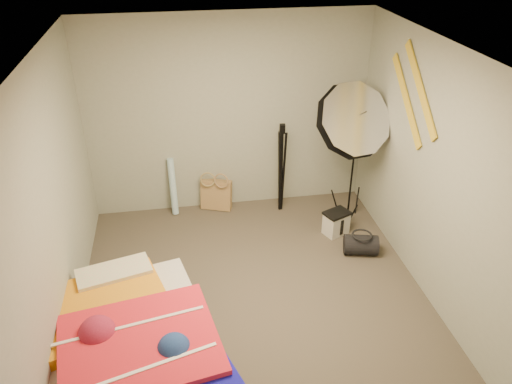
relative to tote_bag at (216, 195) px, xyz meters
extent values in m
plane|color=#4D463A|center=(0.21, -1.90, -0.20)|extent=(4.00, 4.00, 0.00)
plane|color=silver|center=(0.21, -1.90, 2.30)|extent=(4.00, 4.00, 0.00)
plane|color=#959A8C|center=(0.21, 0.10, 1.05)|extent=(3.50, 0.00, 3.50)
plane|color=#959A8C|center=(0.21, -3.90, 1.05)|extent=(3.50, 0.00, 3.50)
plane|color=#959A8C|center=(-1.54, -1.90, 1.05)|extent=(0.00, 4.00, 4.00)
plane|color=#959A8C|center=(1.96, -1.90, 1.05)|extent=(0.00, 4.00, 4.00)
cube|color=tan|center=(0.00, 0.00, 0.00)|extent=(0.43, 0.30, 0.41)
cylinder|color=#63ACCA|center=(-0.55, 0.00, 0.17)|extent=(0.10, 0.22, 0.75)
cube|color=beige|center=(1.38, -0.84, -0.06)|extent=(0.34, 0.29, 0.28)
cylinder|color=black|center=(1.54, -1.28, -0.08)|extent=(0.43, 0.32, 0.23)
cube|color=gold|center=(1.94, -1.30, 1.75)|extent=(0.02, 0.91, 0.78)
cube|color=gold|center=(1.94, -1.05, 1.55)|extent=(0.02, 0.91, 0.78)
cube|color=#4E2E24|center=(-0.95, -2.64, -0.07)|extent=(1.74, 2.17, 0.25)
cube|color=beige|center=(-0.95, -2.64, 0.14)|extent=(1.69, 2.13, 0.17)
cube|color=orange|center=(-1.19, -2.25, 0.26)|extent=(1.28, 1.19, 0.13)
cube|color=red|center=(-0.87, -2.77, 0.28)|extent=(1.37, 1.21, 0.15)
cube|color=pink|center=(-1.13, -1.85, 0.30)|extent=(0.73, 0.47, 0.13)
cylinder|color=black|center=(1.66, -0.47, 0.53)|extent=(0.02, 0.02, 1.46)
cube|color=black|center=(1.66, -0.47, 1.22)|extent=(0.06, 0.06, 0.09)
cone|color=silver|center=(1.53, -0.61, 1.17)|extent=(1.07, 0.75, 1.07)
cylinder|color=black|center=(0.83, -0.18, 0.35)|extent=(0.04, 0.04, 1.09)
cube|color=black|center=(0.83, -0.18, 0.95)|extent=(0.07, 0.07, 0.11)
camera|label=1|loc=(-0.44, -5.67, 3.31)|focal=35.00mm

